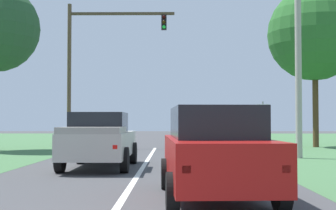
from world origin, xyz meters
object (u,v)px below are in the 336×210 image
traffic_light (94,55)px  utility_pole_right (298,64)px  pickup_truck_lead (100,140)px  keep_moving_sign (263,121)px  red_suv_near (215,150)px  oak_tree_right (315,34)px

traffic_light → utility_pole_right: traffic_light is taller
pickup_truck_lead → keep_moving_sign: 9.58m
pickup_truck_lead → keep_moving_sign: keep_moving_sign is taller
utility_pole_right → traffic_light: bearing=141.5°
red_suv_near → utility_pole_right: (4.62, 10.84, 3.12)m
red_suv_near → utility_pole_right: utility_pole_right is taller
pickup_truck_lead → utility_pole_right: utility_pole_right is taller
oak_tree_right → utility_pole_right: size_ratio=1.21×
traffic_light → keep_moving_sign: traffic_light is taller
red_suv_near → traffic_light: traffic_light is taller
utility_pole_right → oak_tree_right: bearing=69.1°
traffic_light → utility_pole_right: size_ratio=1.07×
red_suv_near → keep_moving_sign: bearing=75.1°
pickup_truck_lead → oak_tree_right: bearing=49.6°
red_suv_near → traffic_light: (-5.66, 19.02, 4.66)m
pickup_truck_lead → traffic_light: traffic_light is taller
pickup_truck_lead → oak_tree_right: size_ratio=0.53×
red_suv_near → oak_tree_right: 22.14m
pickup_truck_lead → oak_tree_right: 18.59m
pickup_truck_lead → traffic_light: 13.70m
oak_tree_right → pickup_truck_lead: bearing=-130.4°
pickup_truck_lead → traffic_light: size_ratio=0.60×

